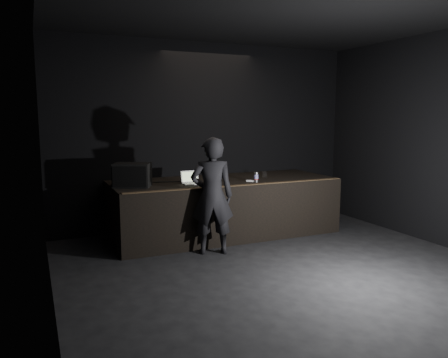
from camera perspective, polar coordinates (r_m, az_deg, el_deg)
ground at (r=5.77m, az=11.39°, el=-13.65°), size 7.00×7.00×0.00m
room_walls at (r=5.36m, az=12.01°, el=6.86°), size 6.10×7.10×3.52m
stage_riser at (r=7.91m, az=0.02°, el=-3.66°), size 4.00×1.50×1.00m
riser_lip at (r=7.18m, az=2.31°, el=-0.78°), size 3.92×0.10×0.01m
stage_monitor at (r=7.16m, az=-11.90°, el=0.51°), size 0.69×0.61×0.38m
cable at (r=7.56m, az=-8.86°, el=-0.40°), size 0.84×0.18×0.02m
laptop at (r=7.37m, az=-4.32°, el=-0.18°), size 0.31×0.28×0.21m
beer_can at (r=7.53m, az=4.22°, el=0.26°), size 0.07×0.07×0.18m
plastic_cup at (r=8.09m, az=5.33°, el=0.58°), size 0.09×0.09×0.11m
wii_remote at (r=7.58m, az=3.52°, el=-0.25°), size 0.14×0.14×0.03m
person at (r=6.73m, az=-1.57°, el=-2.24°), size 0.76×0.61×1.82m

